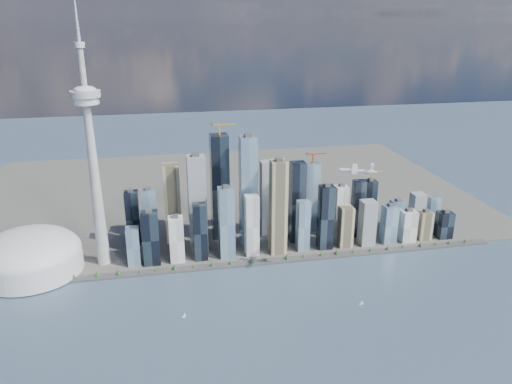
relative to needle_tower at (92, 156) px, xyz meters
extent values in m
plane|color=#364B5F|center=(300.00, -310.00, -235.84)|extent=(4000.00, 4000.00, 0.00)
cube|color=#383838|center=(300.00, -60.00, -233.84)|extent=(1100.00, 22.00, 4.00)
cube|color=#4C4C47|center=(300.00, 390.00, -234.34)|extent=(1400.00, 900.00, 3.00)
cylinder|color=#3F2D1E|center=(-176.67, -60.00, -230.64)|extent=(1.00, 1.00, 2.40)
cone|color=#1C4E1E|center=(-176.67, -60.00, -227.04)|extent=(7.20, 7.20, 8.00)
cylinder|color=#3F2D1E|center=(-90.00, -60.00, -230.64)|extent=(1.00, 1.00, 2.40)
cone|color=#1C4E1E|center=(-90.00, -60.00, -227.04)|extent=(7.20, 7.20, 8.00)
cylinder|color=#3F2D1E|center=(-3.33, -60.00, -230.64)|extent=(1.00, 1.00, 2.40)
cone|color=#1C4E1E|center=(-3.33, -60.00, -227.04)|extent=(7.20, 7.20, 8.00)
cylinder|color=#3F2D1E|center=(83.33, -60.00, -230.64)|extent=(1.00, 1.00, 2.40)
cone|color=#1C4E1E|center=(83.33, -60.00, -227.04)|extent=(7.20, 7.20, 8.00)
cylinder|color=#3F2D1E|center=(170.00, -60.00, -230.64)|extent=(1.00, 1.00, 2.40)
cone|color=#1C4E1E|center=(170.00, -60.00, -227.04)|extent=(7.20, 7.20, 8.00)
cylinder|color=#3F2D1E|center=(256.67, -60.00, -230.64)|extent=(1.00, 1.00, 2.40)
cone|color=#1C4E1E|center=(256.67, -60.00, -227.04)|extent=(7.20, 7.20, 8.00)
cylinder|color=#3F2D1E|center=(343.33, -60.00, -230.64)|extent=(1.00, 1.00, 2.40)
cone|color=#1C4E1E|center=(343.33, -60.00, -227.04)|extent=(7.20, 7.20, 8.00)
cylinder|color=#3F2D1E|center=(430.00, -60.00, -230.64)|extent=(1.00, 1.00, 2.40)
cone|color=#1C4E1E|center=(430.00, -60.00, -227.04)|extent=(7.20, 7.20, 8.00)
cylinder|color=#3F2D1E|center=(516.67, -60.00, -230.64)|extent=(1.00, 1.00, 2.40)
cone|color=#1C4E1E|center=(516.67, -60.00, -227.04)|extent=(7.20, 7.20, 8.00)
cylinder|color=#3F2D1E|center=(603.33, -60.00, -230.64)|extent=(1.00, 1.00, 2.40)
cone|color=#1C4E1E|center=(603.33, -60.00, -227.04)|extent=(7.20, 7.20, 8.00)
cylinder|color=#3F2D1E|center=(690.00, -60.00, -230.64)|extent=(1.00, 1.00, 2.40)
cone|color=#1C4E1E|center=(690.00, -60.00, -227.04)|extent=(7.20, 7.20, 8.00)
cylinder|color=#3F2D1E|center=(776.67, -60.00, -230.64)|extent=(1.00, 1.00, 2.40)
cone|color=#1C4E1E|center=(776.67, -60.00, -227.04)|extent=(7.20, 7.20, 8.00)
cube|color=black|center=(100.00, -20.00, -175.87)|extent=(34.00, 34.00, 113.94)
cube|color=#6A88A1|center=(100.00, 30.00, -160.33)|extent=(30.00, 30.00, 145.02)
cube|color=silver|center=(150.00, -20.00, -183.64)|extent=(30.00, 30.00, 98.41)
cube|color=tan|center=(150.00, 85.00, -142.20)|extent=(36.00, 36.00, 181.28)
cube|color=gray|center=(205.00, 30.00, -126.66)|extent=(38.00, 38.00, 212.35)
cube|color=black|center=(205.00, -20.00, -170.69)|extent=(28.00, 28.00, 124.30)
cube|color=#6A88A1|center=(260.00, -20.00, -155.15)|extent=(32.00, 32.00, 155.38)
cube|color=black|center=(260.00, 85.00, -111.13)|extent=(40.00, 40.00, 243.43)
cube|color=#6A88A1|center=(315.00, 30.00, -108.54)|extent=(36.00, 36.00, 248.61)
cube|color=silver|center=(315.00, -20.00, -165.51)|extent=(28.00, 28.00, 134.66)
cube|color=tan|center=(370.00, -20.00, -129.25)|extent=(34.00, 34.00, 207.17)
cube|color=gray|center=(370.00, 85.00, -144.79)|extent=(30.00, 30.00, 176.10)
cube|color=black|center=(425.00, 30.00, -139.61)|extent=(32.00, 32.00, 186.45)
cube|color=#6A88A1|center=(425.00, -20.00, -175.87)|extent=(26.00, 26.00, 113.94)
cube|color=black|center=(475.00, -20.00, -160.33)|extent=(30.00, 30.00, 145.02)
cube|color=#6A88A1|center=(475.00, 85.00, -149.97)|extent=(34.00, 34.00, 165.74)
cube|color=silver|center=(525.00, 30.00, -170.69)|extent=(28.00, 28.00, 124.30)
cube|color=tan|center=(525.00, -20.00, -186.23)|extent=(30.00, 30.00, 93.23)
cube|color=gray|center=(575.00, -20.00, -181.05)|extent=(32.00, 32.00, 103.59)
cube|color=black|center=(575.00, 30.00, -165.51)|extent=(26.00, 26.00, 134.66)
cube|color=#6A88A1|center=(625.00, -20.00, -188.81)|extent=(30.00, 30.00, 88.05)
cube|color=black|center=(625.00, 85.00, -175.87)|extent=(28.00, 28.00, 113.94)
cube|color=#6A88A1|center=(675.00, 30.00, -193.99)|extent=(30.00, 30.00, 77.69)
cube|color=silver|center=(675.00, -20.00, -196.58)|extent=(34.00, 34.00, 72.51)
cube|color=tan|center=(720.00, -20.00, -199.17)|extent=(28.00, 28.00, 67.33)
cube|color=gray|center=(720.00, 30.00, -186.23)|extent=(30.00, 30.00, 93.23)
cube|color=black|center=(765.00, -20.00, -201.76)|extent=(32.00, 32.00, 62.15)
cube|color=#6A88A1|center=(765.00, 30.00, -191.40)|extent=(26.00, 26.00, 82.87)
cube|color=black|center=(60.00, 85.00, -170.69)|extent=(30.00, 30.00, 124.30)
cube|color=#6A88A1|center=(60.00, -20.00, -191.40)|extent=(26.00, 26.00, 82.87)
cube|color=gold|center=(260.00, 85.00, 21.59)|extent=(3.00, 3.00, 22.00)
cube|color=gold|center=(268.25, 85.00, 32.59)|extent=(55.00, 2.20, 2.20)
cube|color=#383838|center=(243.50, 85.00, 34.59)|extent=(6.00, 4.00, 4.00)
cube|color=#B23219|center=(475.00, 85.00, -56.10)|extent=(3.00, 3.00, 22.00)
cube|color=#B23219|center=(482.20, 85.00, -45.10)|extent=(48.00, 2.20, 2.20)
cube|color=#383838|center=(460.60, 85.00, -43.10)|extent=(6.00, 4.00, 4.00)
cube|color=gold|center=(625.00, 85.00, -107.89)|extent=(3.00, 3.00, 22.00)
cube|color=gold|center=(631.75, 85.00, -96.89)|extent=(45.00, 2.20, 2.20)
cube|color=#383838|center=(611.50, 85.00, -94.89)|extent=(6.00, 4.00, 4.00)
cone|color=gray|center=(0.00, 0.00, -62.84)|extent=(26.00, 26.00, 340.00)
cylinder|color=silver|center=(0.00, 0.00, 107.16)|extent=(48.00, 48.00, 14.00)
cylinder|color=gray|center=(0.00, 0.00, 119.16)|extent=(56.00, 56.00, 12.00)
ellipsoid|color=silver|center=(0.00, 0.00, 127.16)|extent=(40.00, 40.00, 14.00)
cylinder|color=gray|center=(0.00, 0.00, 167.16)|extent=(11.00, 11.00, 80.00)
cylinder|color=silver|center=(0.00, 0.00, 207.16)|extent=(18.00, 18.00, 10.00)
cone|color=silver|center=(0.00, 0.00, 265.16)|extent=(7.00, 7.00, 105.00)
cylinder|color=silver|center=(-140.00, -10.00, -210.84)|extent=(200.00, 200.00, 44.00)
ellipsoid|color=silver|center=(-140.00, -10.00, -188.84)|extent=(200.00, 200.00, 84.00)
cylinder|color=silver|center=(477.45, -164.58, -9.66)|extent=(56.90, 30.14, 7.25)
cone|color=silver|center=(449.41, -152.39, -9.66)|extent=(10.16, 9.81, 7.25)
cone|color=silver|center=(506.53, -177.24, -9.66)|extent=(13.28, 11.16, 7.25)
cube|color=silver|center=(475.37, -163.68, -5.81)|extent=(33.61, 61.77, 1.13)
cylinder|color=silver|center=(470.40, -175.10, -7.62)|extent=(13.05, 8.71, 4.08)
cylinder|color=silver|center=(480.34, -152.26, -7.62)|extent=(13.05, 8.71, 4.08)
cylinder|color=#3F3F3F|center=(464.17, -172.39, -7.62)|extent=(3.93, 8.44, 9.06)
cylinder|color=#3F3F3F|center=(474.11, -149.55, -7.62)|extent=(3.93, 8.44, 9.06)
cube|color=silver|center=(503.41, -175.88, -2.41)|extent=(6.18, 3.36, 12.46)
cube|color=silver|center=(503.41, -175.88, 3.93)|extent=(12.70, 20.68, 0.79)
cube|color=white|center=(152.13, -228.63, -235.40)|extent=(6.74, 2.59, 0.88)
cylinder|color=#999999|center=(152.13, -228.63, -230.35)|extent=(0.26, 0.26, 9.88)
cube|color=white|center=(469.30, -250.41, -235.43)|extent=(6.36, 2.94, 0.82)
cylinder|color=#999999|center=(469.30, -250.41, -230.74)|extent=(0.24, 0.24, 9.18)
camera|label=1|loc=(131.57, -979.29, 259.47)|focal=35.00mm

